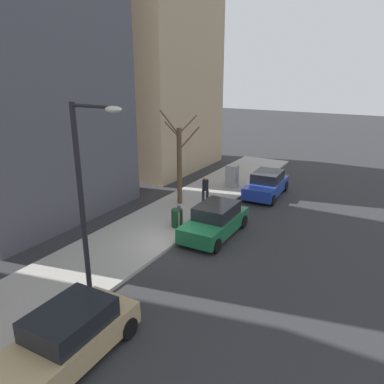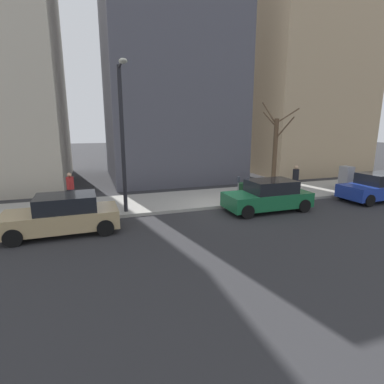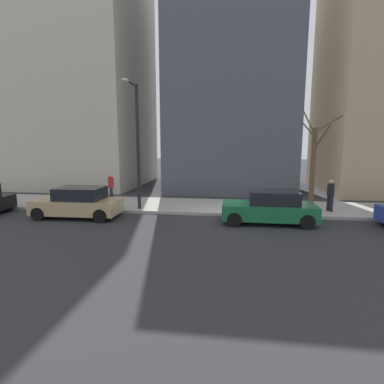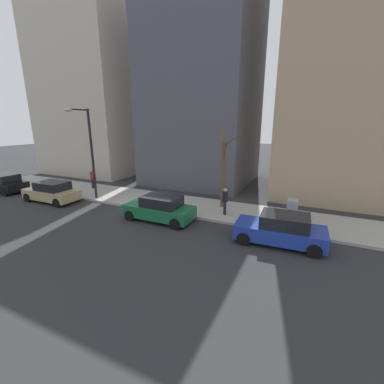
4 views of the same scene
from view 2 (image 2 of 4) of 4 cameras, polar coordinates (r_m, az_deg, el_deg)
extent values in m
plane|color=#2B2B2D|center=(15.39, 6.79, -3.04)|extent=(120.00, 120.00, 0.00)
cube|color=#9E9B93|center=(17.13, 3.93, -1.09)|extent=(4.00, 36.00, 0.15)
cube|color=#1E389E|center=(19.65, 31.67, 0.28)|extent=(1.96, 4.27, 0.70)
cube|color=black|center=(19.70, 32.25, 2.17)|extent=(1.68, 2.26, 0.60)
cylinder|color=black|center=(17.98, 30.68, -1.41)|extent=(0.24, 0.65, 0.64)
cylinder|color=black|center=(19.04, 26.73, -0.28)|extent=(0.24, 0.65, 0.64)
cylinder|color=black|center=(21.42, 32.35, 0.40)|extent=(0.24, 0.65, 0.64)
cube|color=#196038|center=(15.16, 14.07, -1.36)|extent=(1.82, 4.21, 0.70)
cube|color=black|center=(15.13, 14.83, 1.09)|extent=(1.61, 2.21, 0.60)
cylinder|color=black|center=(13.73, 10.50, -3.72)|extent=(0.22, 0.64, 0.64)
cylinder|color=black|center=(15.18, 7.35, -2.03)|extent=(0.22, 0.64, 0.64)
cylinder|color=black|center=(15.46, 20.56, -2.48)|extent=(0.22, 0.64, 0.64)
cylinder|color=black|center=(16.76, 16.90, -1.08)|extent=(0.22, 0.64, 0.64)
cube|color=tan|center=(12.70, -23.52, -4.77)|extent=(1.88, 4.23, 0.70)
cube|color=black|center=(12.52, -22.87, -1.86)|extent=(1.64, 2.23, 0.60)
cylinder|color=black|center=(12.20, -30.96, -7.50)|extent=(0.23, 0.64, 0.64)
cylinder|color=black|center=(13.79, -29.68, -5.16)|extent=(0.23, 0.64, 0.64)
cylinder|color=black|center=(11.94, -16.17, -6.54)|extent=(0.23, 0.64, 0.64)
cylinder|color=black|center=(13.56, -16.68, -4.26)|extent=(0.23, 0.64, 0.64)
cylinder|color=slate|center=(15.97, 8.77, -0.03)|extent=(0.07, 0.07, 1.05)
cube|color=#2D333D|center=(15.83, 8.85, 2.35)|extent=(0.14, 0.10, 0.30)
cube|color=#A8A399|center=(21.58, 27.11, 0.85)|extent=(0.83, 0.61, 0.18)
cube|color=#939399|center=(21.46, 27.30, 2.71)|extent=(0.75, 0.55, 1.25)
cylinder|color=black|center=(13.98, -13.08, 9.29)|extent=(0.18, 0.18, 6.50)
cylinder|color=black|center=(13.38, -13.42, 22.70)|extent=(1.60, 0.10, 0.10)
ellipsoid|color=beige|center=(12.59, -13.02, 23.14)|extent=(0.56, 0.32, 0.20)
cylinder|color=brown|center=(19.36, 15.48, 6.86)|extent=(0.28, 0.28, 4.37)
cylinder|color=brown|center=(18.99, 17.23, 11.55)|extent=(1.07, 0.57, 1.35)
cylinder|color=brown|center=(19.44, 17.85, 13.70)|extent=(0.43, 1.30, 0.92)
cylinder|color=brown|center=(19.30, 14.60, 13.23)|extent=(0.52, 0.75, 0.95)
cylinder|color=brown|center=(19.54, 14.56, 14.23)|extent=(0.97, 0.57, 1.44)
cylinder|color=#14381E|center=(16.62, 9.69, 0.17)|extent=(0.56, 0.56, 0.90)
cylinder|color=#1E1E2D|center=(18.84, 19.32, 0.99)|extent=(0.16, 0.16, 0.82)
cylinder|color=#1E1E2D|center=(18.95, 18.69, 1.10)|extent=(0.16, 0.16, 0.82)
cylinder|color=black|center=(18.77, 19.16, 3.19)|extent=(0.36, 0.36, 0.62)
sphere|color=tan|center=(18.71, 19.26, 4.46)|extent=(0.22, 0.22, 0.22)
cylinder|color=#1E1E2D|center=(16.32, -21.80, -0.94)|extent=(0.16, 0.16, 0.82)
cylinder|color=#1E1E2D|center=(16.53, -22.18, -0.81)|extent=(0.16, 0.16, 0.82)
cylinder|color=#A52323|center=(16.28, -22.20, 1.59)|extent=(0.36, 0.36, 0.62)
sphere|color=tan|center=(16.21, -22.32, 3.04)|extent=(0.22, 0.22, 0.22)
cube|color=tan|center=(30.12, 19.94, 22.65)|extent=(9.31, 9.31, 19.44)
cube|color=#4C4C56|center=(24.76, -4.50, 23.54)|extent=(9.39, 9.39, 17.65)
camera|label=1|loc=(9.11, -76.82, 25.31)|focal=35.00mm
camera|label=3|loc=(6.63, 83.64, -3.28)|focal=28.00mm
camera|label=4|loc=(16.17, 72.93, 9.52)|focal=24.00mm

